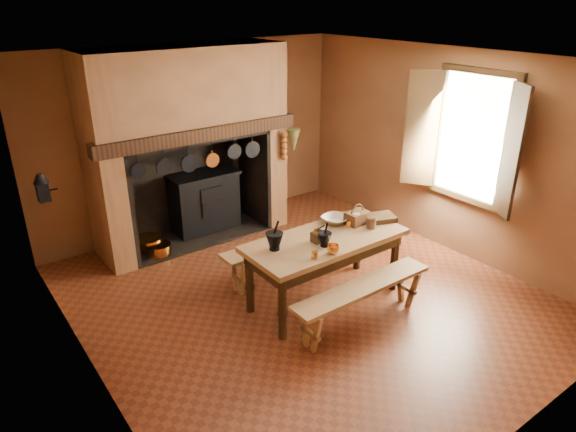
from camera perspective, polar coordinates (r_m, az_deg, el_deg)
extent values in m
plane|color=brown|center=(6.41, 1.82, -8.84)|extent=(5.50, 5.50, 0.00)
plane|color=silver|center=(5.44, 2.22, 16.88)|extent=(5.50, 5.50, 0.00)
cube|color=#8F5F39|center=(8.01, -10.44, 8.51)|extent=(5.00, 0.02, 2.80)
cube|color=#8F5F39|center=(4.77, -22.32, -3.60)|extent=(0.02, 5.50, 2.80)
cube|color=#8F5F39|center=(7.52, 17.23, 6.84)|extent=(0.02, 5.50, 2.80)
cube|color=#8F5F39|center=(4.21, 26.16, -8.04)|extent=(5.00, 0.02, 2.80)
cube|color=#8F5F39|center=(7.07, -20.04, 5.43)|extent=(0.30, 0.90, 2.80)
cube|color=#8F5F39|center=(8.09, -2.90, 9.01)|extent=(0.30, 0.90, 2.80)
cube|color=#8F5F39|center=(7.32, -11.42, 13.44)|extent=(2.20, 0.90, 1.20)
cube|color=black|center=(7.07, -9.65, 8.99)|extent=(2.95, 0.22, 0.18)
cube|color=black|center=(8.04, -11.93, 3.95)|extent=(2.20, 0.06, 1.60)
cube|color=black|center=(7.98, -10.17, -2.19)|extent=(2.20, 0.90, 0.02)
cube|color=black|center=(8.03, -9.29, 1.47)|extent=(1.00, 0.50, 0.90)
cube|color=black|center=(7.85, -9.45, 4.60)|extent=(1.04, 0.54, 0.04)
cube|color=black|center=(7.78, -8.44, 1.57)|extent=(0.35, 0.02, 0.45)
cylinder|color=black|center=(8.02, -6.17, 7.67)|extent=(0.10, 0.10, 0.70)
cylinder|color=orange|center=(7.70, -9.35, 1.28)|extent=(0.03, 0.03, 0.03)
cylinder|color=orange|center=(7.83, -7.41, 1.78)|extent=(0.03, 0.03, 0.03)
cylinder|color=orange|center=(7.69, -15.19, -3.00)|extent=(0.40, 0.40, 0.20)
cylinder|color=orange|center=(7.50, -14.10, -3.67)|extent=(0.34, 0.34, 0.18)
cube|color=black|center=(7.72, -16.82, -3.23)|extent=(0.18, 0.18, 0.16)
cone|color=brown|center=(7.82, 0.63, 8.37)|extent=(0.20, 0.20, 0.35)
cube|color=white|center=(7.21, 19.95, 8.27)|extent=(0.02, 1.00, 1.60)
cube|color=#31210F|center=(7.02, 20.77, 14.83)|extent=(0.08, 1.16, 0.08)
cube|color=#31210F|center=(7.43, 18.93, 2.00)|extent=(0.08, 1.16, 0.08)
cube|color=#31210F|center=(6.67, 23.58, 6.55)|extent=(0.29, 0.39, 1.60)
cube|color=#31210F|center=(7.41, 14.60, 9.32)|extent=(0.29, 0.39, 1.60)
cube|color=black|center=(6.18, -25.58, 2.46)|extent=(0.12, 0.12, 0.22)
cone|color=black|center=(6.13, -25.83, 3.77)|extent=(0.16, 0.16, 0.10)
cylinder|color=black|center=(6.19, -24.78, 2.66)|extent=(0.12, 0.02, 0.02)
cube|color=#A4724B|center=(5.96, 4.21, -2.69)|extent=(1.92, 0.85, 0.06)
cube|color=#31210F|center=(6.01, 4.18, -3.60)|extent=(1.80, 0.73, 0.15)
cylinder|color=#31210F|center=(5.49, -0.63, -10.16)|extent=(0.10, 0.10, 0.77)
cylinder|color=#31210F|center=(6.50, 11.72, -4.95)|extent=(0.10, 0.10, 0.77)
cylinder|color=#31210F|center=(5.94, -4.29, -7.37)|extent=(0.10, 0.10, 0.77)
cylinder|color=#31210F|center=(6.88, 7.81, -2.95)|extent=(0.10, 0.10, 0.77)
cube|color=#A4724B|center=(5.71, 8.34, -7.83)|extent=(1.80, 0.32, 0.05)
cube|color=#A4724B|center=(6.62, -0.07, -2.74)|extent=(1.85, 0.32, 0.05)
cylinder|color=black|center=(5.66, -1.51, -3.58)|extent=(0.12, 0.12, 0.04)
cone|color=black|center=(5.61, -1.52, -2.68)|extent=(0.20, 0.20, 0.16)
cylinder|color=black|center=(5.57, -1.34, -1.32)|extent=(0.08, 0.05, 0.16)
cylinder|color=black|center=(5.75, 4.06, -3.22)|extent=(0.09, 0.09, 0.03)
cone|color=black|center=(5.71, 4.08, -2.49)|extent=(0.16, 0.16, 0.13)
cylinder|color=black|center=(5.67, 4.26, -1.41)|extent=(0.07, 0.04, 0.13)
cube|color=#31210F|center=(5.81, 3.28, -2.37)|extent=(0.12, 0.12, 0.12)
cylinder|color=orange|center=(5.78, 3.30, -1.71)|extent=(0.09, 0.09, 0.03)
cylinder|color=black|center=(5.80, 3.69, -1.27)|extent=(0.10, 0.02, 0.03)
cylinder|color=orange|center=(5.47, 2.96, -4.36)|extent=(0.08, 0.08, 0.08)
cylinder|color=orange|center=(6.23, 6.80, -0.84)|extent=(0.08, 0.08, 0.08)
imported|color=#BAAF8F|center=(6.33, 5.27, -0.39)|extent=(0.38, 0.38, 0.08)
cylinder|color=#55331F|center=(6.22, 9.24, -0.75)|extent=(0.14, 0.14, 0.14)
cylinder|color=beige|center=(6.26, 7.57, -0.40)|extent=(0.09, 0.09, 0.16)
cube|color=#492C16|center=(6.31, 7.64, -0.20)|extent=(0.28, 0.21, 0.15)
torus|color=#492C16|center=(6.28, 7.68, 0.43)|extent=(0.22, 0.04, 0.22)
cube|color=#31210F|center=(6.47, 10.17, -0.20)|extent=(0.43, 0.37, 0.06)
imported|color=orange|center=(5.58, 5.04, -3.70)|extent=(0.18, 0.18, 0.11)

